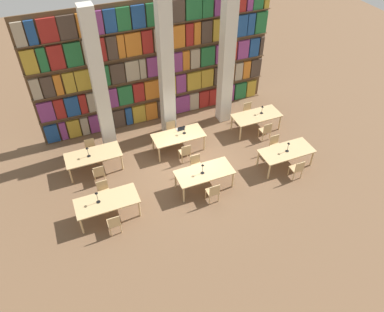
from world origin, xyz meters
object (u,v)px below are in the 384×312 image
at_px(chair_5, 275,145).
at_px(chair_6, 99,173).
at_px(reading_table_1, 204,173).
at_px(desk_lamp_2, 288,145).
at_px(desk_lamp_1, 203,167).
at_px(reading_table_4, 178,136).
at_px(chair_3, 196,165).
at_px(chair_8, 185,152).
at_px(chair_4, 297,169).
at_px(chair_11, 248,111).
at_px(pillar_left, 99,85).
at_px(reading_table_2, 286,152).
at_px(reading_table_5, 257,116).
at_px(chair_0, 114,223).
at_px(desk_lamp_0, 97,195).
at_px(pillar_center, 166,72).
at_px(chair_2, 213,192).
at_px(chair_7, 91,148).
at_px(desk_lamp_3, 87,150).
at_px(chair_1, 104,191).
at_px(chair_10, 266,130).
at_px(laptop, 181,129).
at_px(chair_9, 172,130).
at_px(pillar_right, 227,60).
at_px(reading_table_3, 93,156).
at_px(reading_table_0, 107,202).
at_px(desk_lamp_4, 184,128).
at_px(desk_lamp_5, 262,108).

relative_size(chair_5, chair_6, 1.00).
bearing_deg(reading_table_1, desk_lamp_2, -2.75).
height_order(desk_lamp_1, reading_table_4, desk_lamp_1).
distance_m(chair_3, chair_8, 0.87).
height_order(chair_4, chair_11, same).
bearing_deg(pillar_left, reading_table_2, -32.11).
bearing_deg(reading_table_4, reading_table_2, -35.41).
bearing_deg(chair_5, reading_table_5, -93.50).
distance_m(chair_0, desk_lamp_0, 1.08).
bearing_deg(desk_lamp_1, pillar_left, 124.78).
bearing_deg(pillar_center, chair_2, -89.31).
relative_size(chair_3, reading_table_2, 0.41).
relative_size(chair_6, chair_7, 1.00).
relative_size(chair_0, desk_lamp_3, 1.94).
distance_m(pillar_left, chair_1, 4.04).
relative_size(chair_8, chair_10, 1.00).
bearing_deg(laptop, chair_9, -64.83).
xyz_separation_m(chair_5, laptop, (-3.39, 2.07, 0.34)).
relative_size(pillar_right, desk_lamp_3, 13.32).
bearing_deg(desk_lamp_0, reading_table_3, 82.95).
bearing_deg(reading_table_3, desk_lamp_1, -36.23).
bearing_deg(chair_3, chair_10, -166.49).
bearing_deg(chair_6, desk_lamp_3, 103.66).
bearing_deg(desk_lamp_3, chair_4, -25.15).
bearing_deg(desk_lamp_3, desk_lamp_2, -20.23).
xyz_separation_m(reading_table_1, reading_table_4, (-0.11, 2.42, 0.00)).
distance_m(reading_table_1, chair_4, 3.63).
relative_size(pillar_right, chair_7, 6.87).
height_order(chair_1, chair_5, same).
xyz_separation_m(chair_7, chair_8, (3.48, -1.68, 0.00)).
height_order(reading_table_0, reading_table_3, same).
bearing_deg(chair_6, chair_7, 90.00).
bearing_deg(chair_3, desk_lamp_2, 164.73).
bearing_deg(reading_table_0, reading_table_2, -0.81).
bearing_deg(chair_6, desk_lamp_4, 10.24).
distance_m(chair_5, chair_6, 7.19).
bearing_deg(desk_lamp_1, desk_lamp_0, 179.26).
relative_size(chair_8, reading_table_5, 0.41).
relative_size(chair_1, reading_table_4, 0.41).
relative_size(laptop, chair_11, 0.37).
bearing_deg(chair_3, chair_0, 23.67).
relative_size(chair_0, desk_lamp_5, 2.19).
bearing_deg(pillar_right, chair_11, -28.94).
bearing_deg(reading_table_5, chair_7, 173.00).
xyz_separation_m(chair_4, chair_10, (0.15, 2.57, 0.00)).
distance_m(chair_7, laptop, 3.77).
xyz_separation_m(chair_8, reading_table_5, (3.73, 0.80, 0.23)).
xyz_separation_m(pillar_center, chair_7, (-3.54, -0.45, -2.53)).
bearing_deg(reading_table_1, chair_11, 41.44).
bearing_deg(chair_7, laptop, 170.82).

